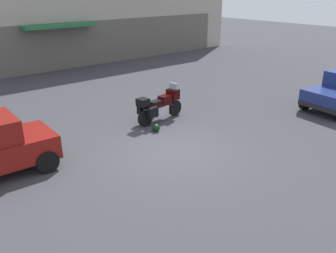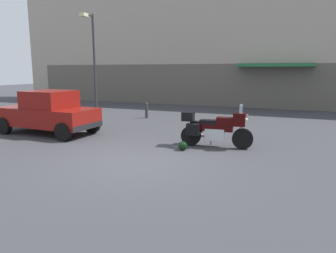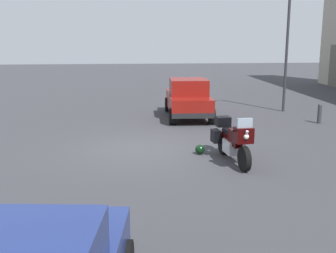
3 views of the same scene
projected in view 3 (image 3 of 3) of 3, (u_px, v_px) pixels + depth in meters
ground_plane at (141, 149)px, 12.66m from camera, size 80.00×80.00×0.00m
motorcycle at (233, 140)px, 11.30m from camera, size 2.26×0.85×1.36m
helmet at (200, 149)px, 12.10m from camera, size 0.28×0.28×0.28m
car_hatchback_near at (188, 99)px, 17.42m from camera, size 3.92×1.90×1.64m
streetlamp_curbside at (284, 42)px, 18.36m from camera, size 0.28×0.94×5.16m
bollard_curbside at (320, 113)px, 16.32m from camera, size 0.16×0.16×0.79m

